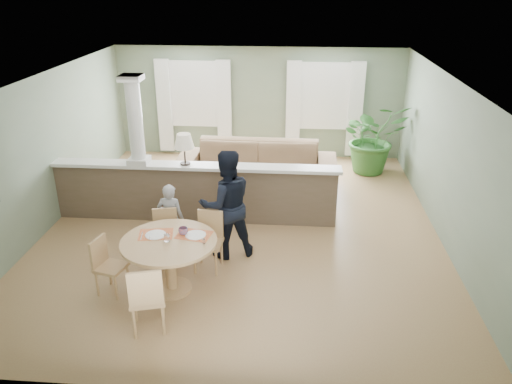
# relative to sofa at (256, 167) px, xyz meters

# --- Properties ---
(ground) EXTENTS (8.00, 8.00, 0.00)m
(ground) POSITION_rel_sofa_xyz_m (-0.12, -1.76, -0.49)
(ground) COLOR tan
(ground) RESTS_ON ground
(room_shell) EXTENTS (7.02, 8.02, 2.71)m
(room_shell) POSITION_rel_sofa_xyz_m (-0.15, -1.13, 1.32)
(room_shell) COLOR gray
(room_shell) RESTS_ON ground
(pony_wall) EXTENTS (5.32, 0.38, 2.70)m
(pony_wall) POSITION_rel_sofa_xyz_m (-1.10, -1.56, 0.21)
(pony_wall) COLOR brown
(pony_wall) RESTS_ON ground
(sofa) EXTENTS (3.41, 1.40, 0.99)m
(sofa) POSITION_rel_sofa_xyz_m (0.00, 0.00, 0.00)
(sofa) COLOR olive
(sofa) RESTS_ON ground
(houseplant) EXTENTS (1.77, 1.64, 1.64)m
(houseplant) POSITION_rel_sofa_xyz_m (2.58, 1.27, 0.33)
(houseplant) COLOR #2F6528
(houseplant) RESTS_ON ground
(dining_table) EXTENTS (1.36, 1.36, 0.93)m
(dining_table) POSITION_rel_sofa_xyz_m (-0.93, -3.84, 0.16)
(dining_table) COLOR tan
(dining_table) RESTS_ON ground
(chair_far_boy) EXTENTS (0.47, 0.47, 0.88)m
(chair_far_boy) POSITION_rel_sofa_xyz_m (-1.20, -3.05, -0.01)
(chair_far_boy) COLOR tan
(chair_far_boy) RESTS_ON ground
(chair_far_man) EXTENTS (0.46, 0.46, 0.93)m
(chair_far_man) POSITION_rel_sofa_xyz_m (-0.49, -3.17, 0.02)
(chair_far_man) COLOR tan
(chair_far_man) RESTS_ON ground
(chair_near) EXTENTS (0.55, 0.55, 0.98)m
(chair_near) POSITION_rel_sofa_xyz_m (-1.00, -4.80, 0.05)
(chair_near) COLOR tan
(chair_near) RESTS_ON ground
(chair_side) EXTENTS (0.47, 0.47, 0.85)m
(chair_side) POSITION_rel_sofa_xyz_m (-1.84, -3.96, -0.02)
(chair_side) COLOR tan
(chair_side) RESTS_ON ground
(child_person) EXTENTS (0.46, 0.32, 1.21)m
(child_person) POSITION_rel_sofa_xyz_m (-1.19, -2.74, 0.11)
(child_person) COLOR gray
(child_person) RESTS_ON ground
(man_person) EXTENTS (1.07, 0.96, 1.81)m
(man_person) POSITION_rel_sofa_xyz_m (-0.26, -2.77, 0.41)
(man_person) COLOR black
(man_person) RESTS_ON ground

